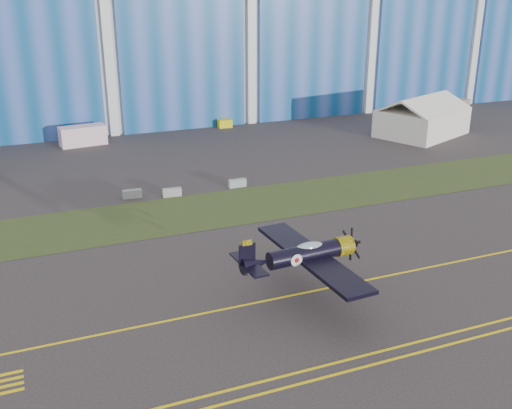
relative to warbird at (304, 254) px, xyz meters
name	(u,v)px	position (x,y,z in m)	size (l,w,h in m)	color
ground	(223,275)	(-4.02, 5.98, -3.69)	(260.00, 260.00, 0.00)	#393233
grass_median	(176,214)	(-4.02, 19.98, -3.67)	(260.00, 10.00, 0.02)	#475128
hangar	(86,22)	(-4.02, 77.77, 11.27)	(220.00, 45.70, 30.00)	silver
taxiway_centreline	(246,305)	(-4.02, 0.98, -3.68)	(200.00, 0.20, 0.02)	yellow
edge_line_near	(306,382)	(-4.02, -8.52, -3.68)	(80.00, 0.20, 0.02)	yellow
edge_line_far	(298,372)	(-4.02, -7.52, -3.68)	(80.00, 0.20, 0.02)	yellow
warbird	(304,254)	(0.00, 0.00, 0.00)	(11.11, 13.13, 3.72)	black
tent	(422,115)	(38.53, 38.09, -0.71)	(15.49, 13.67, 5.97)	white
shipping_container	(83,136)	(-9.11, 51.10, -2.33)	(6.28, 2.51, 2.72)	silver
tug	(225,123)	(12.95, 53.94, -3.06)	(2.15, 1.34, 1.25)	yellow
gse_box	(461,104)	(57.20, 51.46, -2.81)	(2.93, 1.56, 1.76)	gray
barrier_a	(132,194)	(-7.10, 26.49, -3.24)	(2.00, 0.60, 0.90)	gray
barrier_b	(172,192)	(-3.04, 25.38, -3.24)	(2.00, 0.60, 0.90)	gray
barrier_c	(237,183)	(4.52, 25.69, -3.24)	(2.00, 0.60, 0.90)	#8B9D95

